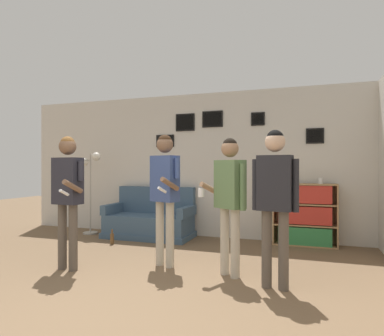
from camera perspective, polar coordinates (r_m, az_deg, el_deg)
name	(u,v)px	position (r m, az deg, el deg)	size (l,w,h in m)	color
ground_plane	(98,319)	(3.30, -15.40, -23.15)	(20.00, 20.00, 0.00)	brown
wall_back	(213,164)	(6.44, 3.45, 0.59)	(7.96, 0.08, 2.70)	beige
couch	(150,221)	(6.52, -6.99, -8.73)	(1.62, 0.80, 0.92)	#3D5670
bookshelf	(305,215)	(6.04, 18.26, -7.39)	(1.03, 0.30, 1.03)	#A87F51
floor_lamp	(90,176)	(7.00, -16.59, -1.33)	(0.45, 0.28, 1.60)	#ADA89E
person_player_foreground_left	(67,187)	(4.63, -20.04, -3.07)	(0.50, 0.49, 1.70)	brown
person_player_foreground_center	(165,185)	(4.52, -4.58, -2.79)	(0.48, 0.56, 1.73)	#B7AD99
person_watcher_holding_cup	(230,191)	(4.13, 6.29, -3.90)	(0.58, 0.37, 1.65)	#B7AD99
person_spectator_near_bookshelf	(275,191)	(3.78, 13.67, -3.72)	(0.50, 0.24, 1.71)	brown
bottle_on_floor	(112,238)	(6.06, -13.18, -11.36)	(0.06, 0.06, 0.25)	brown
drinking_cup	(321,181)	(6.00, 20.65, -2.00)	(0.07, 0.07, 0.10)	white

